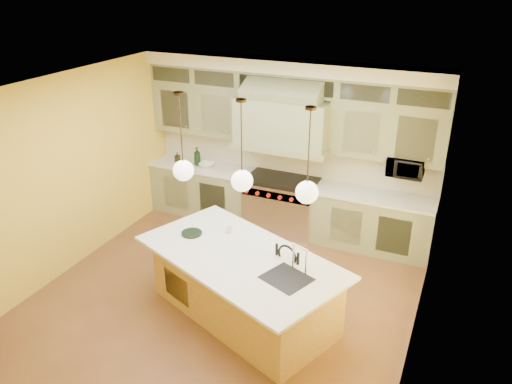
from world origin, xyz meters
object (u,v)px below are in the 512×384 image
at_px(range, 282,204).
at_px(kitchen_island, 243,284).
at_px(microwave, 406,167).
at_px(counter_stool, 280,283).

distance_m(range, kitchen_island, 2.43).
bearing_deg(kitchen_island, microwave, 80.33).
distance_m(range, microwave, 2.18).
bearing_deg(microwave, counter_stool, -112.44).
distance_m(kitchen_island, microwave, 3.10).
relative_size(kitchen_island, microwave, 5.51).
height_order(kitchen_island, counter_stool, kitchen_island).
distance_m(kitchen_island, counter_stool, 0.53).
xyz_separation_m(counter_stool, microwave, (1.04, 2.52, 0.81)).
bearing_deg(counter_stool, range, 127.94).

